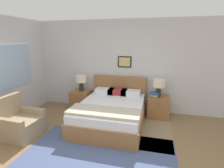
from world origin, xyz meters
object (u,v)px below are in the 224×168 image
Objects in this scene: bed at (111,112)px; nightstand_by_door at (158,106)px; table_lamp_near_window at (81,80)px; table_lamp_by_door at (159,84)px; nightstand_near_window at (81,100)px; armchair at (19,123)px.

bed is 3.58× the size of nightstand_by_door.
nightstand_by_door is 1.20× the size of table_lamp_near_window.
table_lamp_by_door is at bearing 34.08° from bed.
table_lamp_near_window is 1.00× the size of table_lamp_by_door.
table_lamp_by_door is at bearing 133.75° from nightstand_by_door.
bed is at bearing -32.92° from nightstand_near_window.
table_lamp_near_window and table_lamp_by_door have the same top height.
armchair is 1.55× the size of nightstand_by_door.
table_lamp_near_window is 2.23m from table_lamp_by_door.
nightstand_near_window is 2.32m from table_lamp_by_door.
table_lamp_near_window is (0.69, 1.79, 0.61)m from armchair.
armchair is at bearing -110.98° from nightstand_near_window.
nightstand_by_door is at bearing 124.23° from armchair.
table_lamp_near_window is at bearing 179.49° from nightstand_by_door.
nightstand_near_window and nightstand_by_door have the same top height.
table_lamp_near_window is at bearing 146.10° from bed.
bed is 4.29× the size of table_lamp_near_window.
armchair reaches higher than nightstand_by_door.
armchair is 1.86× the size of table_lamp_near_window.
table_lamp_near_window is at bearing 59.72° from nightstand_near_window.
nightstand_near_window is at bearing 162.19° from armchair.
armchair is 1.55× the size of nightstand_near_window.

